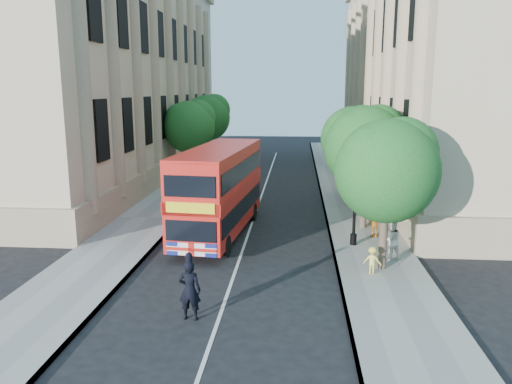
% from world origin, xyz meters
% --- Properties ---
extents(ground, '(120.00, 120.00, 0.00)m').
position_xyz_m(ground, '(0.00, 0.00, 0.00)').
color(ground, black).
rests_on(ground, ground).
extents(pavement_right, '(3.50, 80.00, 0.12)m').
position_xyz_m(pavement_right, '(5.75, 10.00, 0.06)').
color(pavement_right, gray).
rests_on(pavement_right, ground).
extents(pavement_left, '(3.50, 80.00, 0.12)m').
position_xyz_m(pavement_left, '(-5.75, 10.00, 0.06)').
color(pavement_left, gray).
rests_on(pavement_left, ground).
extents(building_right, '(12.00, 38.00, 18.00)m').
position_xyz_m(building_right, '(13.80, 24.00, 9.00)').
color(building_right, tan).
rests_on(building_right, ground).
extents(building_left, '(12.00, 38.00, 18.00)m').
position_xyz_m(building_left, '(-13.80, 24.00, 9.00)').
color(building_left, tan).
rests_on(building_left, ground).
extents(tree_right_near, '(4.00, 4.00, 6.08)m').
position_xyz_m(tree_right_near, '(5.84, 3.03, 4.25)').
color(tree_right_near, '#473828').
rests_on(tree_right_near, ground).
extents(tree_right_mid, '(4.20, 4.20, 6.37)m').
position_xyz_m(tree_right_mid, '(5.84, 9.03, 4.45)').
color(tree_right_mid, '#473828').
rests_on(tree_right_mid, ground).
extents(tree_right_far, '(4.00, 4.00, 6.15)m').
position_xyz_m(tree_right_far, '(5.84, 15.03, 4.31)').
color(tree_right_far, '#473828').
rests_on(tree_right_far, ground).
extents(tree_left_far, '(4.00, 4.00, 6.30)m').
position_xyz_m(tree_left_far, '(-5.96, 22.03, 4.44)').
color(tree_left_far, '#473828').
rests_on(tree_left_far, ground).
extents(tree_left_back, '(4.20, 4.20, 6.65)m').
position_xyz_m(tree_left_back, '(-5.96, 30.03, 4.71)').
color(tree_left_back, '#473828').
rests_on(tree_left_back, ground).
extents(lamp_post, '(0.32, 0.32, 5.16)m').
position_xyz_m(lamp_post, '(5.00, 6.00, 2.51)').
color(lamp_post, black).
rests_on(lamp_post, pavement_right).
extents(double_decker_bus, '(3.32, 9.38, 4.25)m').
position_xyz_m(double_decker_bus, '(-1.38, 7.44, 2.35)').
color(double_decker_bus, red).
rests_on(double_decker_bus, ground).
extents(box_van, '(2.35, 5.38, 3.03)m').
position_xyz_m(box_van, '(-1.80, 14.82, 1.48)').
color(box_van, black).
rests_on(box_van, ground).
extents(police_constable, '(0.73, 0.49, 1.93)m').
position_xyz_m(police_constable, '(-0.89, -1.81, 0.97)').
color(police_constable, black).
rests_on(police_constable, ground).
extents(woman_pedestrian, '(0.97, 0.85, 1.70)m').
position_xyz_m(woman_pedestrian, '(6.33, 4.07, 0.97)').
color(woman_pedestrian, white).
rests_on(woman_pedestrian, pavement_right).
extents(child_a, '(0.76, 0.43, 1.22)m').
position_xyz_m(child_a, '(6.13, 7.25, 0.73)').
color(child_a, orange).
rests_on(child_a, pavement_right).
extents(child_b, '(0.77, 0.58, 1.06)m').
position_xyz_m(child_b, '(5.33, 2.37, 0.65)').
color(child_b, '#ECCE50').
rests_on(child_b, pavement_right).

